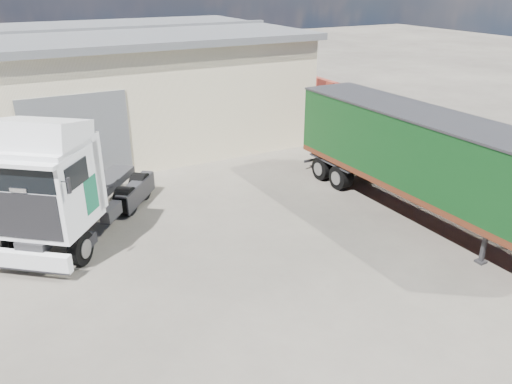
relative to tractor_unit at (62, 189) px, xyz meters
name	(u,v)px	position (x,y,z in m)	size (l,w,h in m)	color
ground	(236,302)	(3.24, -5.28, -1.78)	(120.00, 120.00, 0.00)	#2C2923
brick_boundary_wall	(412,134)	(14.74, 0.72, -0.53)	(0.35, 26.00, 2.50)	maroon
tractor_unit	(62,189)	(0.00, 0.00, 0.00)	(5.68, 6.36, 4.24)	black
box_trailer	(420,153)	(11.07, -3.34, 0.39)	(2.62, 10.80, 3.57)	#2D2D30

